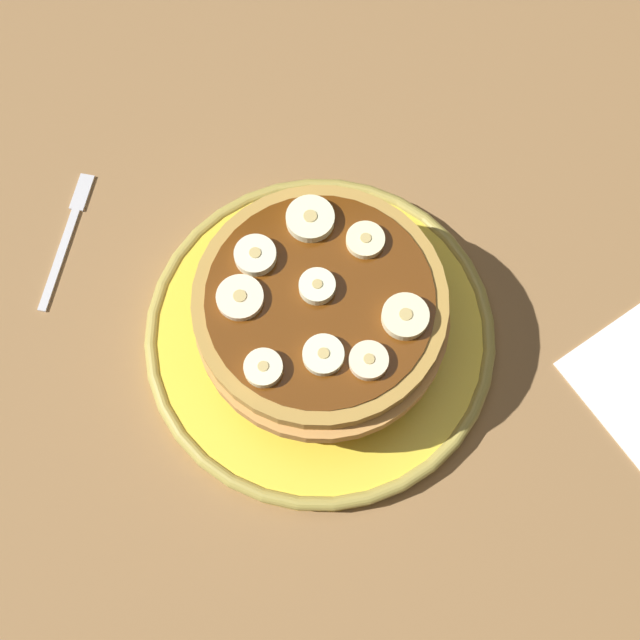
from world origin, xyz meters
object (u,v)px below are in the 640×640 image
object	(u,v)px
banana_slice_4	(310,219)
banana_slice_3	(369,361)
banana_slice_2	(255,256)
fork	(68,232)
banana_slice_5	(405,317)
pancake_stack	(323,317)
plate	(320,335)
banana_slice_7	(240,298)
banana_slice_0	(321,286)
banana_slice_1	(263,368)
banana_slice_8	(365,240)
banana_slice_6	(323,355)

from	to	relation	value
banana_slice_4	banana_slice_3	bearing A→B (deg)	-175.11
banana_slice_2	fork	xyz separation A→B (cm)	(10.68, 14.41, -9.01)
banana_slice_5	pancake_stack	bearing A→B (deg)	60.19
plate	banana_slice_2	size ratio (longest dim) A/B	9.13
banana_slice_7	banana_slice_0	bearing A→B (deg)	-96.85
plate	banana_slice_7	size ratio (longest dim) A/B	8.25
banana_slice_1	banana_slice_0	bearing A→B (deg)	-48.40
plate	banana_slice_8	size ratio (longest dim) A/B	9.87
banana_slice_7	banana_slice_8	world-z (taller)	same
banana_slice_0	banana_slice_8	xyz separation A→B (cm)	(2.62, -4.11, -0.10)
banana_slice_8	fork	xyz separation A→B (cm)	(11.62, 22.43, -8.92)
banana_slice_6	banana_slice_4	bearing A→B (deg)	-10.44
banana_slice_4	banana_slice_5	xyz separation A→B (cm)	(-9.19, -4.39, 0.00)
banana_slice_6	plate	bearing A→B (deg)	-12.56
banana_slice_1	banana_slice_6	world-z (taller)	same
banana_slice_4	banana_slice_7	bearing A→B (deg)	125.69
banana_slice_2	banana_slice_5	bearing A→B (deg)	-129.55
banana_slice_4	banana_slice_6	distance (cm)	10.52
banana_slice_6	banana_slice_7	bearing A→B (deg)	38.45
banana_slice_8	fork	distance (cm)	26.79
plate	banana_slice_4	bearing A→B (deg)	-8.92
pancake_stack	banana_slice_7	xyz separation A→B (cm)	(1.59, 5.65, 3.84)
banana_slice_3	banana_slice_4	bearing A→B (deg)	4.89
banana_slice_8	banana_slice_2	bearing A→B (deg)	83.37
plate	banana_slice_0	bearing A→B (deg)	-19.59
banana_slice_6	banana_slice_7	xyz separation A→B (cm)	(5.72, 4.54, -0.05)
banana_slice_4	banana_slice_5	world-z (taller)	same
banana_slice_2	banana_slice_3	world-z (taller)	banana_slice_2
plate	fork	world-z (taller)	plate
banana_slice_1	banana_slice_6	bearing A→B (deg)	-92.53
banana_slice_0	banana_slice_8	size ratio (longest dim) A/B	0.93
fork	pancake_stack	bearing A→B (deg)	-129.73
banana_slice_0	banana_slice_2	world-z (taller)	same
plate	banana_slice_0	size ratio (longest dim) A/B	10.65
plate	banana_slice_4	distance (cm)	10.28
banana_slice_3	banana_slice_6	xyz separation A→B (cm)	(1.24, 2.90, -0.01)
plate	banana_slice_2	bearing A→B (deg)	40.35
banana_slice_5	banana_slice_3	bearing A→B (deg)	125.20
banana_slice_3	banana_slice_4	size ratio (longest dim) A/B	0.77
banana_slice_5	banana_slice_7	size ratio (longest dim) A/B	0.99
pancake_stack	banana_slice_3	bearing A→B (deg)	-161.59
banana_slice_4	banana_slice_6	bearing A→B (deg)	169.56
banana_slice_0	banana_slice_7	world-z (taller)	banana_slice_0
banana_slice_5	banana_slice_7	xyz separation A→B (cm)	(4.56, 10.83, -0.11)
banana_slice_7	banana_slice_8	xyz separation A→B (cm)	(1.93, -9.87, 0.02)
banana_slice_0	banana_slice_8	distance (cm)	4.88
banana_slice_0	banana_slice_5	size ratio (longest dim) A/B	0.79
banana_slice_6	banana_slice_5	bearing A→B (deg)	-79.58
pancake_stack	fork	world-z (taller)	pancake_stack
banana_slice_2	banana_slice_3	bearing A→B (deg)	-150.34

